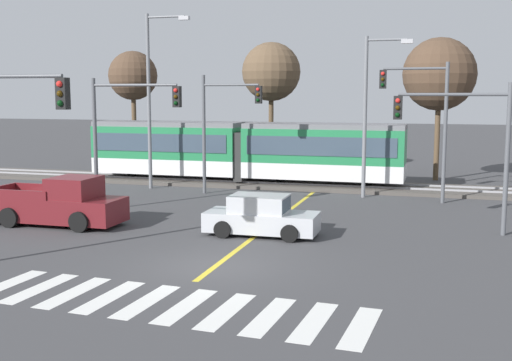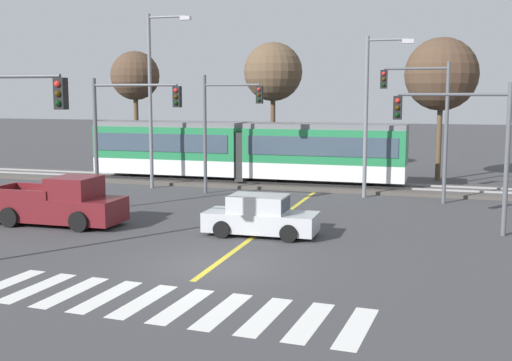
{
  "view_description": "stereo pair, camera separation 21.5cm",
  "coord_description": "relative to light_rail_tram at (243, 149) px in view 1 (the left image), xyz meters",
  "views": [
    {
      "loc": [
        6.53,
        -18.07,
        5.26
      ],
      "look_at": [
        -0.99,
        7.91,
        1.6
      ],
      "focal_mm": 45.0,
      "sensor_mm": 36.0,
      "label": 1
    },
    {
      "loc": [
        6.74,
        -18.01,
        5.26
      ],
      "look_at": [
        -0.99,
        7.91,
        1.6
      ],
      "focal_mm": 45.0,
      "sensor_mm": 36.0,
      "label": 2
    }
  ],
  "objects": [
    {
      "name": "street_lamp_west",
      "position": [
        -4.28,
        -3.06,
        3.38
      ],
      "size": [
        2.56,
        0.28,
        9.58
      ],
      "color": "slate",
      "rests_on": "ground"
    },
    {
      "name": "crosswalk_stripe_2",
      "position": [
        1.81,
        -21.1,
        -2.04
      ],
      "size": [
        0.73,
        2.83,
        0.01
      ],
      "primitive_type": "cube",
      "rotation": [
        0.0,
        0.0,
        -0.06
      ],
      "color": "silver",
      "rests_on": "ground"
    },
    {
      "name": "bare_tree_east",
      "position": [
        10.84,
        4.95,
        4.37
      ],
      "size": [
        4.39,
        4.39,
        8.64
      ],
      "color": "brown",
      "rests_on": "ground"
    },
    {
      "name": "crosswalk_stripe_0",
      "position": [
        -0.38,
        -20.96,
        -2.04
      ],
      "size": [
        0.73,
        2.83,
        0.01
      ],
      "primitive_type": "cube",
      "rotation": [
        0.0,
        0.0,
        -0.06
      ],
      "color": "silver",
      "rests_on": "ground"
    },
    {
      "name": "crosswalk_stripe_5",
      "position": [
        5.11,
        -21.3,
        -2.04
      ],
      "size": [
        0.73,
        2.83,
        0.01
      ],
      "primitive_type": "cube",
      "rotation": [
        0.0,
        0.0,
        -0.06
      ],
      "color": "silver",
      "rests_on": "ground"
    },
    {
      "name": "rail_far",
      "position": [
        4.56,
        0.73,
        -1.82
      ],
      "size": [
        120.0,
        0.08,
        0.1
      ],
      "primitive_type": "cube",
      "color": "#939399",
      "rests_on": "track_bed"
    },
    {
      "name": "traffic_light_mid_left",
      "position": [
        -2.37,
        -10.08,
        1.98
      ],
      "size": [
        4.25,
        0.38,
        5.96
      ],
      "color": "#515459",
      "rests_on": "ground"
    },
    {
      "name": "traffic_light_far_right",
      "position": [
        10.26,
        -3.63,
        2.41
      ],
      "size": [
        3.25,
        0.38,
        6.77
      ],
      "color": "#515459",
      "rests_on": "ground"
    },
    {
      "name": "crosswalk_stripe_1",
      "position": [
        0.72,
        -21.03,
        -2.04
      ],
      "size": [
        0.73,
        2.83,
        0.01
      ],
      "primitive_type": "cube",
      "rotation": [
        0.0,
        0.0,
        -0.06
      ],
      "color": "silver",
      "rests_on": "ground"
    },
    {
      "name": "crosswalk_stripe_3",
      "position": [
        2.91,
        -21.17,
        -2.04
      ],
      "size": [
        0.73,
        2.83,
        0.01
      ],
      "primitive_type": "cube",
      "rotation": [
        0.0,
        0.0,
        -0.06
      ],
      "color": "silver",
      "rests_on": "ground"
    },
    {
      "name": "crosswalk_stripe_4",
      "position": [
        4.01,
        -21.23,
        -2.04
      ],
      "size": [
        0.73,
        2.83,
        0.01
      ],
      "primitive_type": "cube",
      "rotation": [
        0.0,
        0.0,
        -0.06
      ],
      "color": "silver",
      "rests_on": "ground"
    },
    {
      "name": "crosswalk_stripe_9",
      "position": [
        9.5,
        -21.58,
        -2.04
      ],
      "size": [
        0.73,
        2.83,
        0.01
      ],
      "primitive_type": "cube",
      "rotation": [
        0.0,
        0.0,
        -0.06
      ],
      "color": "silver",
      "rests_on": "ground"
    },
    {
      "name": "rail_near",
      "position": [
        4.56,
        -0.71,
        -1.82
      ],
      "size": [
        120.0,
        0.08,
        0.1
      ],
      "primitive_type": "cube",
      "color": "#939399",
      "rests_on": "track_bed"
    },
    {
      "name": "traffic_light_mid_right",
      "position": [
        11.96,
        -10.44,
        1.75
      ],
      "size": [
        4.25,
        0.38,
        5.68
      ],
      "color": "#515459",
      "rests_on": "ground"
    },
    {
      "name": "light_rail_tram",
      "position": [
        0.0,
        0.0,
        0.0
      ],
      "size": [
        18.5,
        2.64,
        3.43
      ],
      "color": "silver",
      "rests_on": "track_bed"
    },
    {
      "name": "track_bed",
      "position": [
        4.56,
        0.01,
        -1.96
      ],
      "size": [
        120.0,
        4.0,
        0.18
      ],
      "primitive_type": "cube",
      "color": "#4C4742",
      "rests_on": "ground"
    },
    {
      "name": "sedan_crossing",
      "position": [
        4.73,
        -12.95,
        -1.35
      ],
      "size": [
        4.21,
        1.94,
        1.52
      ],
      "color": "#B7BABF",
      "rests_on": "ground"
    },
    {
      "name": "crosswalk_stripe_8",
      "position": [
        8.4,
        -21.51,
        -2.04
      ],
      "size": [
        0.73,
        2.83,
        0.01
      ],
      "primitive_type": "cube",
      "rotation": [
        0.0,
        0.0,
        -0.06
      ],
      "color": "silver",
      "rests_on": "ground"
    },
    {
      "name": "bare_tree_west",
      "position": [
        0.23,
        5.45,
        4.61
      ],
      "size": [
        3.83,
        3.83,
        8.62
      ],
      "color": "brown",
      "rests_on": "ground"
    },
    {
      "name": "crosswalk_stripe_7",
      "position": [
        7.3,
        -21.44,
        -2.04
      ],
      "size": [
        0.73,
        2.83,
        0.01
      ],
      "primitive_type": "cube",
      "rotation": [
        0.0,
        0.0,
        -0.06
      ],
      "color": "silver",
      "rests_on": "ground"
    },
    {
      "name": "bare_tree_far_west",
      "position": [
        -9.16,
        4.27,
        4.39
      ],
      "size": [
        3.3,
        3.3,
        8.15
      ],
      "color": "brown",
      "rests_on": "ground"
    },
    {
      "name": "lane_centre_line",
      "position": [
        4.56,
        -10.63,
        -2.05
      ],
      "size": [
        0.2,
        17.28,
        0.01
      ],
      "primitive_type": "cube",
      "color": "gold",
      "rests_on": "ground"
    },
    {
      "name": "ground_plane",
      "position": [
        4.56,
        -17.56,
        -2.05
      ],
      "size": [
        200.0,
        200.0,
        0.0
      ],
      "primitive_type": "plane",
      "color": "#3D3D3F"
    },
    {
      "name": "traffic_light_far_left",
      "position": [
        0.09,
        -3.94,
        2.0
      ],
      "size": [
        3.25,
        0.38,
        6.24
      ],
      "color": "#515459",
      "rests_on": "ground"
    },
    {
      "name": "crosswalk_stripe_6",
      "position": [
        6.2,
        -21.37,
        -2.04
      ],
      "size": [
        0.73,
        2.83,
        0.01
      ],
      "primitive_type": "cube",
      "rotation": [
        0.0,
        0.0,
        -0.06
      ],
      "color": "silver",
      "rests_on": "ground"
    },
    {
      "name": "pickup_truck",
      "position": [
        -3.56,
        -13.39,
        -1.21
      ],
      "size": [
        5.4,
        2.25,
        1.98
      ],
      "color": "maroon",
      "rests_on": "ground"
    },
    {
      "name": "street_lamp_centre",
      "position": [
        7.57,
        -2.93,
        2.6
      ],
      "size": [
        2.35,
        0.28,
        8.11
      ],
      "color": "slate",
      "rests_on": "ground"
    }
  ]
}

